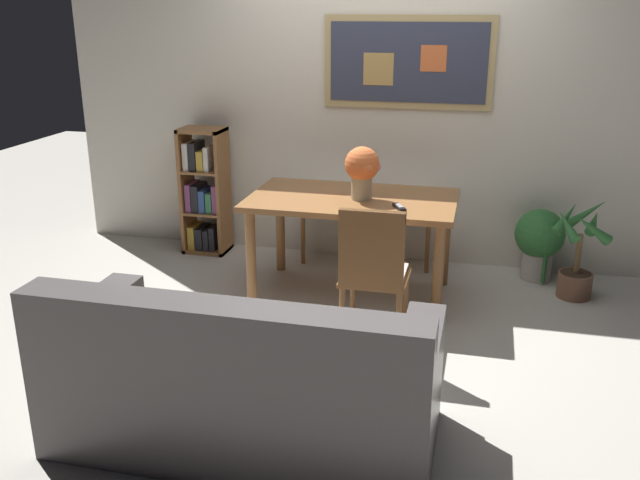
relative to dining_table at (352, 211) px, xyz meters
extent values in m
plane|color=#B7B2A8|center=(0.03, -0.41, -0.63)|extent=(12.00, 12.00, 0.00)
cube|color=silver|center=(0.03, 0.89, 0.67)|extent=(5.20, 0.10, 2.60)
cube|color=tan|center=(0.25, 0.82, 0.96)|extent=(1.29, 0.02, 0.69)
cube|color=#33384C|center=(0.25, 0.81, 0.96)|extent=(1.19, 0.01, 0.59)
cube|color=tan|center=(0.03, 0.80, 0.90)|extent=(0.23, 0.00, 0.24)
cube|color=#D86633|center=(0.45, 0.80, 0.99)|extent=(0.19, 0.00, 0.19)
cube|color=brown|center=(0.00, 0.00, 0.08)|extent=(1.44, 0.86, 0.04)
cylinder|color=brown|center=(-0.64, -0.35, -0.29)|extent=(0.07, 0.07, 0.69)
cylinder|color=brown|center=(0.64, -0.35, -0.29)|extent=(0.07, 0.07, 0.69)
cylinder|color=brown|center=(-0.64, 0.35, -0.29)|extent=(0.07, 0.07, 0.69)
cylinder|color=brown|center=(0.64, 0.35, -0.29)|extent=(0.07, 0.07, 0.69)
cube|color=brown|center=(-0.33, 0.70, -0.20)|extent=(0.40, 0.40, 0.03)
cube|color=beige|center=(-0.33, 0.70, -0.17)|extent=(0.36, 0.36, 0.03)
cylinder|color=brown|center=(-0.16, 0.87, -0.42)|extent=(0.04, 0.04, 0.42)
cylinder|color=brown|center=(-0.50, 0.87, -0.42)|extent=(0.04, 0.04, 0.42)
cylinder|color=brown|center=(-0.16, 0.53, -0.42)|extent=(0.04, 0.04, 0.42)
cylinder|color=brown|center=(-0.50, 0.53, -0.42)|extent=(0.04, 0.04, 0.42)
cube|color=brown|center=(-0.33, 0.88, 0.05)|extent=(0.38, 0.04, 0.46)
cube|color=brown|center=(-0.33, 0.88, 0.25)|extent=(0.38, 0.05, 0.06)
cube|color=brown|center=(0.33, 0.73, -0.20)|extent=(0.40, 0.40, 0.03)
cube|color=beige|center=(0.33, 0.73, -0.17)|extent=(0.36, 0.36, 0.03)
cylinder|color=brown|center=(0.50, 0.90, -0.42)|extent=(0.04, 0.04, 0.42)
cylinder|color=brown|center=(0.16, 0.90, -0.42)|extent=(0.04, 0.04, 0.42)
cylinder|color=brown|center=(0.50, 0.56, -0.42)|extent=(0.04, 0.04, 0.42)
cylinder|color=brown|center=(0.16, 0.56, -0.42)|extent=(0.04, 0.04, 0.42)
cube|color=brown|center=(0.33, 0.91, 0.05)|extent=(0.38, 0.04, 0.46)
cube|color=brown|center=(0.33, 0.91, 0.25)|extent=(0.38, 0.05, 0.06)
cube|color=brown|center=(0.29, -0.71, -0.20)|extent=(0.40, 0.40, 0.03)
cube|color=beige|center=(0.29, -0.71, -0.17)|extent=(0.36, 0.36, 0.03)
cylinder|color=brown|center=(0.12, -0.88, -0.42)|extent=(0.04, 0.04, 0.42)
cylinder|color=brown|center=(0.46, -0.88, -0.42)|extent=(0.04, 0.04, 0.42)
cylinder|color=brown|center=(0.12, -0.54, -0.42)|extent=(0.04, 0.04, 0.42)
cylinder|color=brown|center=(0.46, -0.54, -0.42)|extent=(0.04, 0.04, 0.42)
cube|color=brown|center=(0.29, -0.89, 0.05)|extent=(0.38, 0.04, 0.46)
cube|color=brown|center=(0.29, -0.89, 0.25)|extent=(0.38, 0.05, 0.06)
cube|color=#514C4C|center=(-0.15, -1.83, -0.43)|extent=(1.80, 0.84, 0.40)
cube|color=#514C4C|center=(-0.15, -2.15, -0.01)|extent=(1.80, 0.20, 0.44)
cube|color=#514C4C|center=(-0.96, -1.83, -0.12)|extent=(0.18, 0.80, 0.22)
cube|color=#514C4C|center=(0.66, -1.83, -0.12)|extent=(0.18, 0.80, 0.22)
cube|color=#8C6B4C|center=(-0.60, -2.01, -0.07)|extent=(0.32, 0.16, 0.33)
cube|color=#B78C33|center=(-0.15, -2.01, -0.07)|extent=(0.32, 0.16, 0.33)
cube|color=brown|center=(-1.54, 0.63, -0.11)|extent=(0.03, 0.28, 1.06)
cube|color=brown|center=(-1.21, 0.63, -0.11)|extent=(0.03, 0.28, 1.06)
cube|color=brown|center=(-1.38, 0.63, -0.62)|extent=(0.36, 0.28, 0.03)
cube|color=brown|center=(-1.38, 0.63, 0.41)|extent=(0.36, 0.28, 0.03)
cube|color=brown|center=(-1.38, 0.63, -0.28)|extent=(0.30, 0.28, 0.02)
cube|color=brown|center=(-1.38, 0.63, 0.07)|extent=(0.30, 0.28, 0.02)
cube|color=gold|center=(-1.49, 0.63, -0.51)|extent=(0.06, 0.22, 0.20)
cube|color=black|center=(-1.42, 0.63, -0.51)|extent=(0.06, 0.22, 0.19)
cube|color=black|center=(-1.35, 0.63, -0.52)|extent=(0.05, 0.22, 0.18)
cube|color=black|center=(-1.30, 0.63, -0.50)|extent=(0.05, 0.22, 0.20)
cube|color=#7F3F72|center=(-1.49, 0.63, -0.15)|extent=(0.05, 0.22, 0.23)
cube|color=black|center=(-1.43, 0.63, -0.16)|extent=(0.06, 0.22, 0.22)
cube|color=#2D4C8C|center=(-1.37, 0.63, -0.18)|extent=(0.05, 0.22, 0.19)
cube|color=#337247|center=(-1.31, 0.63, -0.19)|extent=(0.05, 0.22, 0.17)
cube|color=#7F3F72|center=(-1.25, 0.63, -0.15)|extent=(0.06, 0.22, 0.24)
cube|color=beige|center=(-1.49, 0.63, 0.19)|extent=(0.05, 0.22, 0.23)
cube|color=black|center=(-1.43, 0.63, 0.20)|extent=(0.06, 0.22, 0.23)
cube|color=gold|center=(-1.37, 0.63, 0.16)|extent=(0.06, 0.22, 0.17)
cube|color=beige|center=(-1.31, 0.63, 0.18)|extent=(0.04, 0.22, 0.20)
cylinder|color=#B2ADA3|center=(1.33, 0.63, -0.53)|extent=(0.23, 0.23, 0.22)
cylinder|color=#332319|center=(1.33, 0.63, -0.43)|extent=(0.20, 0.20, 0.02)
sphere|color=#2D6B33|center=(1.33, 0.63, -0.27)|extent=(0.37, 0.37, 0.37)
cylinder|color=#2D6B33|center=(1.37, 0.51, -0.50)|extent=(0.03, 0.03, 0.23)
cylinder|color=#2D6B33|center=(1.44, 0.71, -0.51)|extent=(0.03, 0.03, 0.26)
cylinder|color=brown|center=(1.58, 0.34, -0.54)|extent=(0.24, 0.24, 0.18)
cylinder|color=#332319|center=(1.58, 0.34, -0.46)|extent=(0.22, 0.22, 0.02)
cylinder|color=brown|center=(1.58, 0.34, -0.30)|extent=(0.04, 0.04, 0.29)
cone|color=#2D6B33|center=(1.65, 0.34, -0.07)|extent=(0.09, 0.20, 0.23)
cone|color=#2D6B33|center=(1.61, 0.48, -0.05)|extent=(0.32, 0.14, 0.28)
cone|color=#2D6B33|center=(1.47, 0.42, -0.07)|extent=(0.23, 0.26, 0.24)
cone|color=#2D6B33|center=(1.47, 0.27, -0.08)|extent=(0.20, 0.25, 0.21)
cone|color=#2D6B33|center=(1.62, 0.19, -0.07)|extent=(0.31, 0.17, 0.25)
cylinder|color=tan|center=(0.07, -0.03, 0.18)|extent=(0.14, 0.14, 0.16)
sphere|color=#D86633|center=(0.07, -0.03, 0.35)|extent=(0.24, 0.24, 0.24)
sphere|color=#D86633|center=(0.02, 0.05, 0.36)|extent=(0.06, 0.06, 0.06)
sphere|color=#D86633|center=(0.12, -0.11, 0.33)|extent=(0.08, 0.08, 0.08)
sphere|color=pink|center=(0.16, -0.01, 0.33)|extent=(0.07, 0.07, 0.07)
cube|color=black|center=(0.35, -0.21, 0.11)|extent=(0.11, 0.16, 0.02)
cube|color=gray|center=(0.35, -0.21, 0.12)|extent=(0.07, 0.10, 0.00)
camera|label=1|loc=(0.87, -4.56, 1.37)|focal=38.63mm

